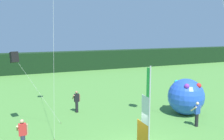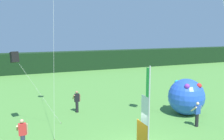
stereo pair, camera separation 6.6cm
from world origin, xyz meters
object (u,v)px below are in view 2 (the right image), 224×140
Objects in this scene: person_mid_field at (77,101)px; inflatable_balloon at (186,97)px; person_far_left at (23,135)px; banner_flag at (145,121)px; person_near_banner at (197,114)px; kite_black_box_2 at (15,57)px.

inflatable_balloon reaches higher than person_mid_field.
person_far_left is 0.66× the size of inflatable_balloon.
banner_flag reaches higher than person_near_banner.
inflatable_balloon reaches higher than person_far_left.
person_near_banner is at bearing 28.13° from banner_flag.
inflatable_balloon is 0.55× the size of kite_black_box_2.
person_mid_field reaches higher than person_near_banner.
kite_black_box_2 is at bearing 91.58° from person_far_left.
kite_black_box_2 is (-10.45, 4.25, 3.57)m from person_near_banner.
person_near_banner is 11.84m from kite_black_box_2.
kite_black_box_2 is at bearing 169.69° from inflatable_balloon.
banner_flag is at bearing -84.85° from person_mid_field.
inflatable_balloon is at bearing -25.57° from person_mid_field.
banner_flag is 8.74m from person_mid_field.
banner_flag is at bearing -55.74° from kite_black_box_2.
person_near_banner is at bearing -112.83° from inflatable_balloon.
banner_flag is at bearing -151.87° from person_near_banner.
person_near_banner is at bearing -41.78° from person_mid_field.
banner_flag is 6.14m from person_far_left.
person_mid_field is at bearing 154.43° from inflatable_balloon.
person_near_banner is 0.92× the size of person_far_left.
person_near_banner is 8.47m from person_mid_field.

